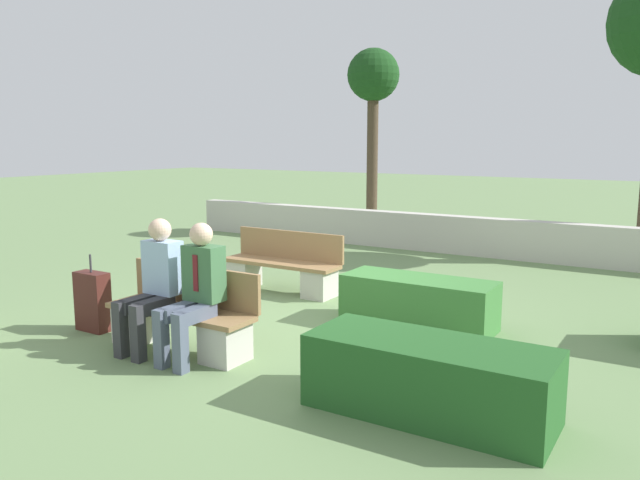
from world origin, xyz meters
TOP-DOWN VIEW (x-y plane):
  - ground_plane at (0.00, 0.00)m, footprint 60.00×60.00m
  - perimeter_wall at (0.00, 5.26)m, footprint 12.31×0.30m
  - bench_front at (-0.65, -1.41)m, footprint 1.65×0.48m
  - bench_left_side at (-1.22, 1.15)m, footprint 1.74×0.48m
  - person_seated_man at (-0.33, -1.54)m, footprint 0.38×0.64m
  - person_seated_woman at (-0.88, -1.54)m, footprint 0.38×0.64m
  - hedge_block_near_left at (2.04, -1.53)m, footprint 1.88×0.74m
  - hedge_block_near_right at (1.07, 0.57)m, footprint 1.71×0.64m
  - suitcase at (-1.95, -1.46)m, footprint 0.40×0.19m
  - tree_leftmost at (-2.55, 6.51)m, footprint 1.13×1.13m

SIDE VIEW (x-z plane):
  - ground_plane at x=0.00m, z-range 0.00..0.00m
  - hedge_block_near_right at x=1.07m, z-range 0.00..0.56m
  - hedge_block_near_left at x=2.04m, z-range 0.00..0.58m
  - bench_front at x=-0.65m, z-range -0.11..0.72m
  - bench_left_side at x=-1.22m, z-range -0.10..0.73m
  - suitcase at x=-1.95m, z-range -0.10..0.76m
  - perimeter_wall at x=0.00m, z-range 0.00..0.70m
  - person_seated_man at x=-0.33m, z-range 0.07..1.39m
  - person_seated_woman at x=-0.88m, z-range 0.07..1.39m
  - tree_leftmost at x=-2.55m, z-range 1.24..5.28m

